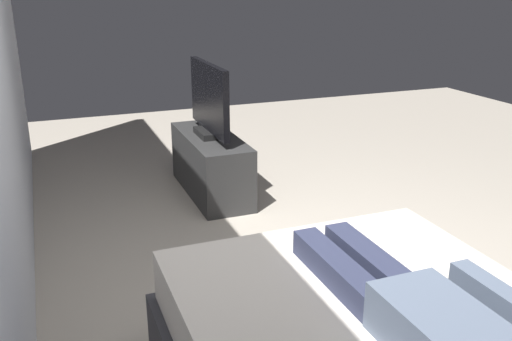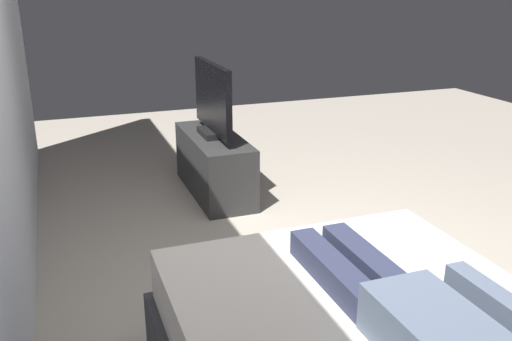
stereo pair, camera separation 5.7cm
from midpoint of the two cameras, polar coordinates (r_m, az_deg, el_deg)
name	(u,v)px [view 1 (the left image)]	position (r m, az deg, el deg)	size (l,w,h in m)	color
ground_plane	(319,300)	(3.22, 5.94, -13.16)	(10.00, 10.00, 0.00)	#ADA393
person	(420,314)	(2.04, 15.75, -14.03)	(1.26, 0.46, 0.18)	slate
remote	(479,288)	(2.41, 21.33, -11.22)	(0.15, 0.04, 0.02)	black
tv_stand	(211,165)	(4.63, -5.01, 0.60)	(1.10, 0.40, 0.50)	#2D2D2D
tv	(209,101)	(4.49, -5.21, 7.10)	(0.88, 0.20, 0.59)	black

